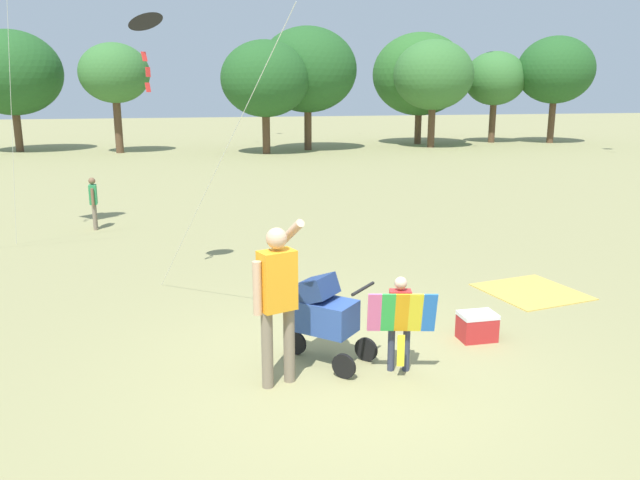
{
  "coord_description": "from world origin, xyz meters",
  "views": [
    {
      "loc": [
        -1.62,
        -6.2,
        3.09
      ],
      "look_at": [
        -0.03,
        0.94,
        1.3
      ],
      "focal_mm": 35.44,
      "sensor_mm": 36.0,
      "label": 1
    }
  ],
  "objects": [
    {
      "name": "ground_plane",
      "position": [
        0.0,
        0.0,
        0.0
      ],
      "size": [
        120.0,
        120.0,
        0.0
      ],
      "primitive_type": "plane",
      "color": "#938E5B"
    },
    {
      "name": "child_with_butterfly_kite",
      "position": [
        0.63,
        -0.08,
        0.66
      ],
      "size": [
        0.75,
        0.44,
        1.09
      ],
      "color": "#33384C",
      "rests_on": "ground"
    },
    {
      "name": "treeline_distant",
      "position": [
        6.23,
        25.67,
        3.7
      ],
      "size": [
        32.27,
        7.47,
        5.89
      ],
      "color": "brown",
      "rests_on": "ground"
    },
    {
      "name": "cooler_box",
      "position": [
        1.9,
        0.58,
        0.18
      ],
      "size": [
        0.45,
        0.33,
        0.35
      ],
      "color": "red",
      "rests_on": "ground"
    },
    {
      "name": "kite_adult_black",
      "position": [
        -1.98,
        3.68,
        3.92
      ],
      "size": [
        1.9,
        4.02,
        4.15
      ],
      "color": "black",
      "rests_on": "ground"
    },
    {
      "name": "picnic_blanket",
      "position": [
        3.57,
        2.12,
        0.01
      ],
      "size": [
        1.57,
        1.59,
        0.02
      ],
      "primitive_type": "cube",
      "rotation": [
        0.0,
        0.0,
        0.18
      ],
      "color": "gold",
      "rests_on": "ground"
    },
    {
      "name": "person_sitting_far",
      "position": [
        -3.51,
        8.21,
        0.68
      ],
      "size": [
        0.16,
        0.37,
        1.15
      ],
      "color": "#7F705B",
      "rests_on": "ground"
    },
    {
      "name": "person_adult_flyer",
      "position": [
        -0.71,
        -0.07,
        1.03
      ],
      "size": [
        0.56,
        0.63,
        1.78
      ],
      "color": "#7F705B",
      "rests_on": "ground"
    },
    {
      "name": "stroller",
      "position": [
        -0.11,
        0.37,
        0.61
      ],
      "size": [
        0.99,
        0.96,
        1.03
      ],
      "color": "black",
      "rests_on": "ground"
    }
  ]
}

